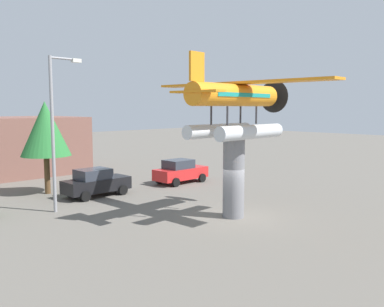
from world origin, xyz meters
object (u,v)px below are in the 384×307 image
at_px(floatplane_monument, 236,105).
at_px(streetlight_primary, 56,123).
at_px(car_mid_black, 96,182).
at_px(car_far_red, 180,171).
at_px(tree_east, 45,129).
at_px(display_pedestal, 234,178).

relative_size(floatplane_monument, streetlight_primary, 1.26).
relative_size(floatplane_monument, car_mid_black, 2.48).
relative_size(floatplane_monument, car_far_red, 2.48).
bearing_deg(car_far_red, floatplane_monument, -117.01).
bearing_deg(car_mid_black, tree_east, 121.83).
xyz_separation_m(car_mid_black, streetlight_primary, (-3.53, -1.94, 3.90)).
xyz_separation_m(display_pedestal, car_far_red, (4.67, 8.92, -1.15)).
bearing_deg(tree_east, display_pedestal, -71.60).
distance_m(car_mid_black, car_far_red, 6.96).
bearing_deg(car_far_red, car_mid_black, 176.48).
xyz_separation_m(display_pedestal, streetlight_primary, (-5.80, 7.41, 2.75)).
xyz_separation_m(floatplane_monument, car_mid_black, (-2.40, 9.34, -4.85)).
height_order(car_mid_black, tree_east, tree_east).
height_order(car_mid_black, car_far_red, same).
distance_m(floatplane_monument, tree_east, 13.05).
distance_m(car_mid_black, streetlight_primary, 5.60).
bearing_deg(floatplane_monument, car_mid_black, 102.27).
xyz_separation_m(streetlight_primary, tree_east, (1.72, 4.85, -0.56)).
bearing_deg(car_mid_black, display_pedestal, -76.35).
relative_size(car_far_red, tree_east, 0.70).
relative_size(car_mid_black, car_far_red, 1.00).
bearing_deg(streetlight_primary, car_far_red, 8.20).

